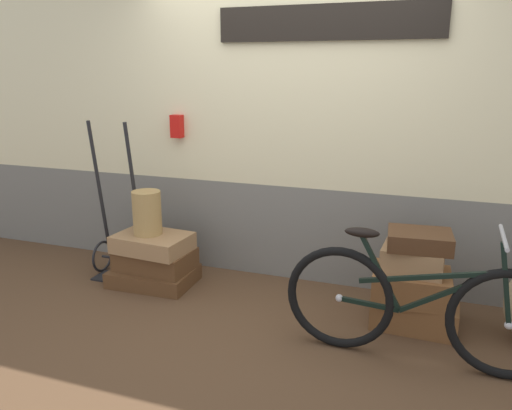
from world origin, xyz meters
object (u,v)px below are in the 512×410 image
(suitcase_2, at_px, (153,243))
(bicycle, at_px, (419,308))
(suitcase_0, at_px, (154,276))
(suitcase_6, at_px, (420,240))
(luggage_trolley, at_px, (119,241))
(suitcase_1, at_px, (155,259))
(suitcase_3, at_px, (415,309))
(wicker_basket, at_px, (147,213))
(suitcase_4, at_px, (411,285))
(suitcase_5, at_px, (413,259))

(suitcase_2, relative_size, bicycle, 0.36)
(suitcase_0, distance_m, suitcase_2, 0.31)
(suitcase_6, xyz_separation_m, luggage_trolley, (-2.53, 0.08, -0.33))
(suitcase_0, relative_size, suitcase_1, 1.10)
(suitcase_2, bearing_deg, suitcase_3, 5.28)
(suitcase_6, bearing_deg, wicker_basket, 174.77)
(suitcase_0, distance_m, luggage_trolley, 0.45)
(suitcase_3, height_order, bicycle, bicycle)
(suitcase_4, height_order, suitcase_6, suitcase_6)
(suitcase_2, distance_m, suitcase_4, 2.12)
(suitcase_0, bearing_deg, suitcase_3, -0.90)
(suitcase_4, height_order, bicycle, bicycle)
(bicycle, bearing_deg, luggage_trolley, 167.47)
(suitcase_5, xyz_separation_m, bicycle, (0.07, -0.50, -0.13))
(wicker_basket, bearing_deg, suitcase_3, 0.63)
(suitcase_0, height_order, luggage_trolley, luggage_trolley)
(suitcase_4, bearing_deg, luggage_trolley, 175.59)
(luggage_trolley, bearing_deg, bicycle, -12.53)
(suitcase_6, relative_size, bicycle, 0.25)
(suitcase_1, distance_m, suitcase_2, 0.16)
(suitcase_2, bearing_deg, suitcase_1, 85.71)
(suitcase_0, relative_size, suitcase_4, 1.31)
(suitcase_2, relative_size, luggage_trolley, 0.44)
(luggage_trolley, bearing_deg, suitcase_2, -10.18)
(suitcase_3, bearing_deg, luggage_trolley, -178.80)
(suitcase_5, height_order, luggage_trolley, luggage_trolley)
(bicycle, bearing_deg, suitcase_6, 94.36)
(suitcase_6, distance_m, bicycle, 0.57)
(suitcase_3, height_order, suitcase_6, suitcase_6)
(suitcase_0, relative_size, bicycle, 0.41)
(suitcase_3, bearing_deg, suitcase_0, -177.33)
(suitcase_6, bearing_deg, bicycle, -90.38)
(suitcase_3, xyz_separation_m, luggage_trolley, (-2.55, 0.04, 0.22))
(suitcase_0, xyz_separation_m, wicker_basket, (-0.03, -0.00, 0.57))
(suitcase_1, relative_size, wicker_basket, 1.70)
(luggage_trolley, bearing_deg, suitcase_5, -1.56)
(wicker_basket, bearing_deg, suitcase_4, -0.67)
(suitcase_1, xyz_separation_m, suitcase_4, (2.12, -0.04, 0.09))
(suitcase_6, bearing_deg, suitcase_0, 174.76)
(luggage_trolley, bearing_deg, suitcase_4, -1.99)
(suitcase_0, relative_size, luggage_trolley, 0.50)
(suitcase_4, bearing_deg, bicycle, -84.57)
(suitcase_2, xyz_separation_m, suitcase_5, (2.12, 0.00, 0.13))
(luggage_trolley, height_order, bicycle, luggage_trolley)
(suitcase_1, xyz_separation_m, luggage_trolley, (-0.39, 0.05, 0.10))
(suitcase_3, bearing_deg, suitcase_4, -127.85)
(suitcase_6, bearing_deg, suitcase_2, 174.96)
(suitcase_4, relative_size, bicycle, 0.31)
(suitcase_0, xyz_separation_m, bicycle, (2.20, -0.51, 0.31))
(suitcase_4, relative_size, wicker_basket, 1.43)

